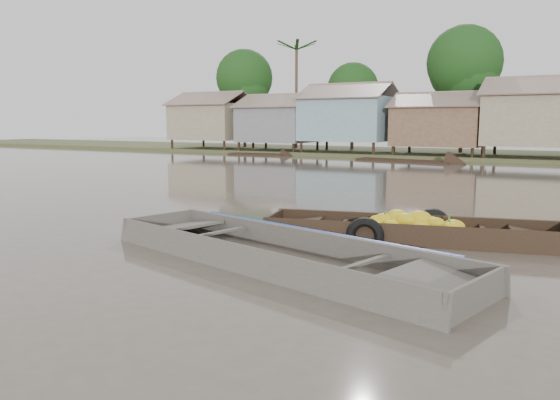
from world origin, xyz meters
The scene contains 5 objects.
ground centered at (0.00, 0.00, 0.00)m, with size 120.00×120.00×0.00m, color #52493E.
riverbank centered at (3.03, 31.86, 3.07)m, with size 120.00×12.47×10.22m.
banana_boat centered at (1.86, 2.38, 0.19)m, with size 6.39×2.87×0.86m.
viewer_boat centered at (0.45, -0.65, 0.06)m, with size 7.74×3.78×0.60m.
distant_boats centered at (2.97, 22.24, -0.05)m, with size 44.50×16.03×0.35m.
Camera 1 is at (5.09, -8.93, 2.51)m, focal length 35.00 mm.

